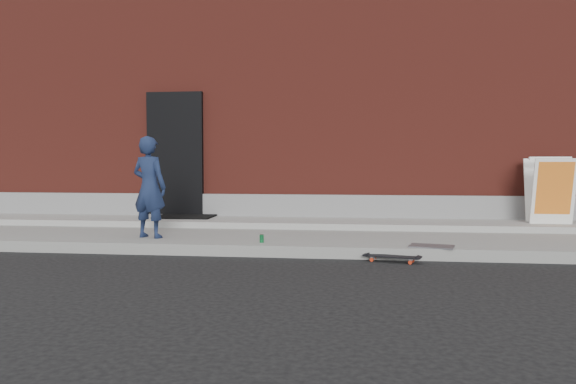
# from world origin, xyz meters

# --- Properties ---
(ground) EXTENTS (80.00, 80.00, 0.00)m
(ground) POSITION_xyz_m (0.00, 0.00, 0.00)
(ground) COLOR black
(ground) RESTS_ON ground
(sidewalk) EXTENTS (20.00, 3.00, 0.15)m
(sidewalk) POSITION_xyz_m (0.00, 1.50, 0.07)
(sidewalk) COLOR gray
(sidewalk) RESTS_ON ground
(apron) EXTENTS (20.00, 1.20, 0.10)m
(apron) POSITION_xyz_m (0.00, 2.40, 0.20)
(apron) COLOR gray
(apron) RESTS_ON sidewalk
(building) EXTENTS (20.00, 8.10, 5.00)m
(building) POSITION_xyz_m (-0.00, 6.99, 2.50)
(building) COLOR maroon
(building) RESTS_ON ground
(child) EXTENTS (0.60, 0.47, 1.45)m
(child) POSITION_xyz_m (-2.19, 0.59, 0.88)
(child) COLOR #172241
(child) RESTS_ON sidewalk
(skateboard) EXTENTS (0.71, 0.36, 0.08)m
(skateboard) POSITION_xyz_m (1.20, -0.12, 0.06)
(skateboard) COLOR #B12912
(skateboard) RESTS_ON ground
(pizza_sign) EXTENTS (0.67, 0.78, 1.07)m
(pizza_sign) POSITION_xyz_m (3.83, 2.37, 0.79)
(pizza_sign) COLOR white
(pizza_sign) RESTS_ON apron
(soda_can) EXTENTS (0.06, 0.06, 0.11)m
(soda_can) POSITION_xyz_m (-0.51, 0.30, 0.20)
(soda_can) COLOR #1A8542
(soda_can) RESTS_ON sidewalk
(doormat) EXTENTS (1.02, 0.83, 0.03)m
(doormat) POSITION_xyz_m (-2.30, 2.61, 0.26)
(doormat) COLOR black
(doormat) RESTS_ON apron
(utility_plate) EXTENTS (0.61, 0.47, 0.02)m
(utility_plate) POSITION_xyz_m (1.71, 0.20, 0.16)
(utility_plate) COLOR #5D5D62
(utility_plate) RESTS_ON sidewalk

